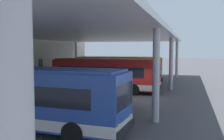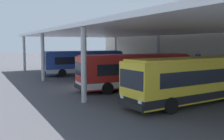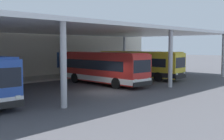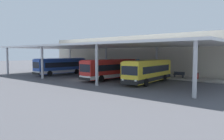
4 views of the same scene
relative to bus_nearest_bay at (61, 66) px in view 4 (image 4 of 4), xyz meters
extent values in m
plane|color=#47474C|center=(9.35, -3.63, -1.66)|extent=(200.00, 200.00, 0.00)
cube|color=#A39E93|center=(9.35, 8.12, -1.57)|extent=(42.00, 4.50, 0.18)
cube|color=beige|center=(9.35, 11.37, 2.22)|extent=(48.00, 1.60, 7.75)
cube|color=silver|center=(9.35, 1.87, 3.74)|extent=(40.00, 17.00, 0.30)
cylinder|color=#B2B2B7|center=(-9.15, -6.13, 0.97)|extent=(0.40, 0.40, 5.25)
cylinder|color=#B2B2B7|center=(-9.15, 9.87, 0.97)|extent=(0.40, 0.40, 5.25)
cylinder|color=#B2B2B7|center=(3.19, -6.13, 0.97)|extent=(0.40, 0.40, 5.25)
cylinder|color=#B2B2B7|center=(3.19, 9.87, 0.97)|extent=(0.40, 0.40, 5.25)
cylinder|color=#B2B2B7|center=(15.52, -6.13, 0.97)|extent=(0.40, 0.40, 5.25)
cylinder|color=#B2B2B7|center=(15.52, 9.87, 0.97)|extent=(0.40, 0.40, 5.25)
cylinder|color=#B2B2B7|center=(27.85, -6.13, 0.97)|extent=(0.40, 0.40, 5.25)
cube|color=#284CA8|center=(0.00, 0.00, 0.04)|extent=(3.10, 10.53, 2.70)
cube|color=silver|center=(0.00, 0.00, -0.96)|extent=(3.13, 10.55, 0.50)
cube|color=black|center=(0.01, 0.15, 0.34)|extent=(3.04, 8.66, 0.90)
cube|color=black|center=(-0.30, -5.14, 0.39)|extent=(2.30, 0.25, 1.10)
cube|color=black|center=(-0.31, -5.23, -1.11)|extent=(2.46, 0.30, 0.36)
cube|color=#2A50B0|center=(0.00, 0.00, 1.45)|extent=(2.88, 10.10, 0.12)
cube|color=yellow|center=(-0.30, -5.11, 1.21)|extent=(1.75, 0.22, 0.28)
cube|color=white|center=(-1.20, -5.17, -0.76)|extent=(0.28, 0.10, 0.20)
cube|color=white|center=(0.59, -5.27, -0.76)|extent=(0.28, 0.10, 0.20)
cylinder|color=black|center=(-1.41, -3.15, -1.16)|extent=(0.34, 1.01, 1.00)
cylinder|color=black|center=(1.03, -3.29, -1.16)|extent=(0.34, 1.01, 1.00)
cylinder|color=black|center=(-1.06, 2.93, -1.16)|extent=(0.34, 1.01, 1.00)
cylinder|color=black|center=(1.39, 2.78, -1.16)|extent=(0.34, 1.01, 1.00)
cube|color=red|center=(12.69, -0.08, 0.04)|extent=(3.15, 10.54, 2.70)
cube|color=white|center=(12.69, -0.08, -0.96)|extent=(3.17, 10.56, 0.50)
cube|color=black|center=(12.70, 0.07, 0.34)|extent=(3.07, 8.67, 0.90)
cube|color=black|center=(12.37, -5.22, 0.39)|extent=(2.30, 0.26, 1.10)
cube|color=black|center=(12.36, -5.31, -1.11)|extent=(2.46, 0.31, 0.36)
cube|color=red|center=(12.69, -0.08, 1.45)|extent=(2.92, 10.11, 0.12)
cube|color=yellow|center=(12.37, -5.19, 1.21)|extent=(1.75, 0.23, 0.28)
cube|color=white|center=(11.47, -5.25, -0.76)|extent=(0.28, 0.10, 0.20)
cube|color=white|center=(13.26, -5.36, -0.76)|extent=(0.28, 0.10, 0.20)
cylinder|color=black|center=(11.27, -3.23, -1.16)|extent=(0.34, 1.02, 1.00)
cylinder|color=black|center=(13.71, -3.38, -1.16)|extent=(0.34, 1.02, 1.00)
cylinder|color=black|center=(11.65, 2.85, -1.16)|extent=(0.34, 1.02, 1.00)
cylinder|color=black|center=(14.09, 2.69, -1.16)|extent=(0.34, 1.02, 1.00)
cube|color=yellow|center=(19.32, 0.33, 0.04)|extent=(3.20, 10.55, 2.70)
cube|color=black|center=(19.32, 0.33, -0.96)|extent=(3.22, 10.57, 0.50)
cube|color=black|center=(19.31, 0.48, 0.34)|extent=(3.11, 8.68, 0.90)
cube|color=black|center=(19.67, -4.80, 0.39)|extent=(2.30, 0.28, 1.10)
cube|color=black|center=(19.68, -4.89, -1.11)|extent=(2.46, 0.33, 0.36)
cube|color=yellow|center=(19.32, 0.33, 1.45)|extent=(2.97, 10.12, 0.12)
cube|color=yellow|center=(19.67, -4.77, 1.21)|extent=(1.75, 0.24, 0.28)
cube|color=white|center=(18.78, -4.95, -0.76)|extent=(0.28, 0.10, 0.20)
cube|color=white|center=(20.57, -4.82, -0.76)|extent=(0.28, 0.10, 0.20)
cylinder|color=black|center=(18.32, -2.97, -1.16)|extent=(0.35, 1.02, 1.00)
cylinder|color=black|center=(20.76, -2.80, -1.16)|extent=(0.35, 1.02, 1.00)
cylinder|color=black|center=(17.90, 3.10, -1.16)|extent=(0.35, 1.02, 1.00)
cylinder|color=black|center=(20.35, 3.27, -1.16)|extent=(0.35, 1.02, 1.00)
cube|color=#383D47|center=(20.53, 8.12, -1.03)|extent=(1.80, 0.44, 0.08)
cube|color=#383D47|center=(20.53, 8.32, -0.78)|extent=(1.80, 0.06, 0.44)
cube|color=#2D2D33|center=(19.83, 8.12, -1.25)|extent=(0.10, 0.36, 0.45)
cube|color=#2D2D33|center=(21.23, 8.12, -1.25)|extent=(0.10, 0.36, 0.45)
cylinder|color=maroon|center=(23.56, 7.88, -1.03)|extent=(0.48, 0.48, 0.90)
cylinder|color=black|center=(23.56, 7.88, -0.54)|extent=(0.52, 0.52, 0.08)
cylinder|color=#B2B2B7|center=(13.07, 7.32, 0.12)|extent=(0.12, 0.12, 3.20)
cube|color=#285199|center=(13.07, 7.30, 0.51)|extent=(0.70, 0.04, 1.80)
camera|label=1|loc=(-11.50, -7.90, 2.47)|focal=42.12mm
camera|label=2|loc=(32.31, -12.77, 2.45)|focal=41.56mm
camera|label=3|loc=(-7.81, -20.25, 2.14)|focal=46.65mm
camera|label=4|loc=(34.45, -26.02, 2.42)|focal=34.51mm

